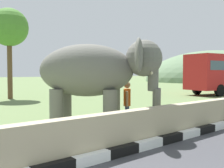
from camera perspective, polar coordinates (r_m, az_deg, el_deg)
The scene contains 6 objects.
barrier_parapet at distance 6.58m, azimuth 1.23°, elevation -10.41°, with size 28.00×0.36×1.00m, color tan.
elephant at distance 8.50m, azimuth -3.28°, elevation 2.59°, with size 3.80×3.87×3.01m.
person_handler at distance 9.20m, azimuth 3.31°, elevation -4.01°, with size 0.50×0.52×1.66m.
cow_mid at distance 27.15m, azimuth 23.17°, elevation 0.00°, with size 1.74×1.51×1.23m.
tree_distant at distance 21.23m, azimuth -21.45°, elevation 11.20°, with size 2.80×2.80×6.72m.
hill_east at distance 65.30m, azimuth 21.48°, elevation 0.63°, with size 35.58×28.47×13.95m.
Camera 1 is at (-2.21, -1.28, 1.98)m, focal length 42.08 mm.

